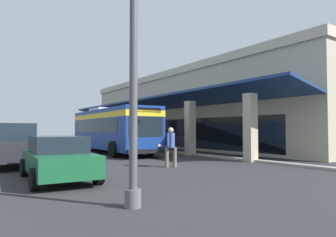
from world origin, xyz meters
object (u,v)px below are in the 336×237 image
object	(u,v)px
pedestrian	(171,145)
parked_suv_charcoal	(10,144)
potted_palm	(116,140)
transit_bus	(112,127)
parked_sedan_green	(58,158)
lot_light_pole	(134,26)

from	to	relation	value
pedestrian	parked_suv_charcoal	bearing A→B (deg)	-127.29
parked_suv_charcoal	potted_palm	bearing A→B (deg)	141.32
parked_suv_charcoal	transit_bus	bearing A→B (deg)	124.27
parked_sedan_green	pedestrian	bearing A→B (deg)	97.61
pedestrian	potted_palm	size ratio (longest dim) A/B	0.71
parked_suv_charcoal	lot_light_pole	size ratio (longest dim) A/B	0.65
transit_bus	parked_suv_charcoal	distance (m)	8.75
parked_suv_charcoal	potted_palm	xyz separation A→B (m)	(-15.32, 12.26, -0.43)
parked_sedan_green	lot_light_pole	distance (m)	5.65
parked_sedan_green	pedestrian	xyz separation A→B (m)	(-0.68, 5.09, 0.27)
transit_bus	pedestrian	size ratio (longest dim) A/B	6.32
transit_bus	potted_palm	world-z (taller)	transit_bus
parked_suv_charcoal	pedestrian	world-z (taller)	parked_suv_charcoal
parked_sedan_green	potted_palm	size ratio (longest dim) A/B	1.78
pedestrian	potted_palm	bearing A→B (deg)	162.40
parked_suv_charcoal	potted_palm	size ratio (longest dim) A/B	1.91
transit_bus	lot_light_pole	bearing A→B (deg)	-21.81
transit_bus	parked_suv_charcoal	world-z (taller)	transit_bus
transit_bus	parked_suv_charcoal	size ratio (longest dim) A/B	2.34
parked_sedan_green	potted_palm	bearing A→B (deg)	150.99
pedestrian	potted_palm	distance (m)	20.84
parked_sedan_green	potted_palm	world-z (taller)	potted_palm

